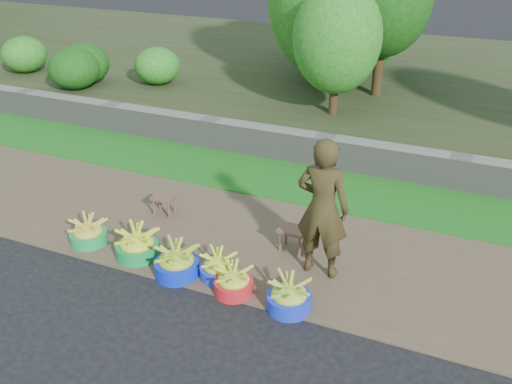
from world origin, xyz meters
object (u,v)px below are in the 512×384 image
at_px(basin_b, 137,245).
at_px(basin_c, 176,262).
at_px(basin_f, 289,296).
at_px(vendor_woman, 323,208).
at_px(basin_d, 218,267).
at_px(stool_left, 164,200).
at_px(basin_a, 88,233).
at_px(basin_e, 234,282).
at_px(stool_right, 293,233).

bearing_deg(basin_b, basin_c, -11.65).
distance_m(basin_f, vendor_woman, 1.10).
distance_m(basin_b, basin_d, 1.16).
height_order(basin_f, stool_left, basin_f).
bearing_deg(basin_a, basin_e, -5.15).
distance_m(basin_e, stool_left, 2.18).
bearing_deg(stool_left, basin_a, -114.36).
height_order(basin_c, vendor_woman, vendor_woman).
bearing_deg(basin_d, basin_a, 179.74).
relative_size(stool_right, vendor_woman, 0.21).
bearing_deg(stool_left, vendor_woman, -11.08).
bearing_deg(basin_e, stool_right, 74.76).
height_order(stool_left, stool_right, stool_right).
bearing_deg(basin_b, basin_a, 178.46).
bearing_deg(basin_f, basin_d, 167.85).
relative_size(basin_d, basin_f, 0.90).
bearing_deg(basin_c, basin_b, 168.35).
height_order(basin_e, basin_f, basin_f).
bearing_deg(basin_b, vendor_woman, 15.45).
relative_size(basin_a, basin_e, 1.06).
bearing_deg(stool_right, vendor_woman, -34.87).
distance_m(basin_d, stool_left, 1.83).
bearing_deg(vendor_woman, basin_c, 26.89).
distance_m(basin_c, basin_d, 0.52).
height_order(basin_e, vendor_woman, vendor_woman).
height_order(basin_b, basin_d, basin_b).
height_order(basin_d, vendor_woman, vendor_woman).
distance_m(basin_b, stool_left, 1.16).
bearing_deg(stool_right, basin_f, -71.33).
height_order(basin_a, basin_c, basin_c).
xyz_separation_m(basin_e, stool_left, (-1.75, 1.30, 0.09)).
relative_size(basin_d, basin_e, 0.98).
xyz_separation_m(basin_d, vendor_woman, (1.08, 0.61, 0.75)).
distance_m(stool_left, vendor_woman, 2.67).
xyz_separation_m(basin_b, basin_f, (2.15, -0.20, -0.02)).
distance_m(basin_b, basin_e, 1.47).
bearing_deg(basin_a, vendor_woman, 11.15).
height_order(basin_a, basin_d, basin_a).
distance_m(basin_a, vendor_woman, 3.18).
relative_size(basin_d, stool_right, 1.23).
xyz_separation_m(basin_d, basin_f, (1.00, -0.21, 0.02)).
relative_size(basin_a, basin_c, 0.90).
bearing_deg(basin_a, basin_c, -6.19).
height_order(basin_a, stool_left, basin_a).
distance_m(basin_d, vendor_woman, 1.45).
relative_size(basin_e, basin_f, 0.92).
bearing_deg(stool_left, basin_e, -36.50).
relative_size(basin_b, basin_f, 1.09).
bearing_deg(stool_left, basin_f, -28.27).
xyz_separation_m(basin_a, vendor_woman, (3.03, 0.60, 0.73)).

